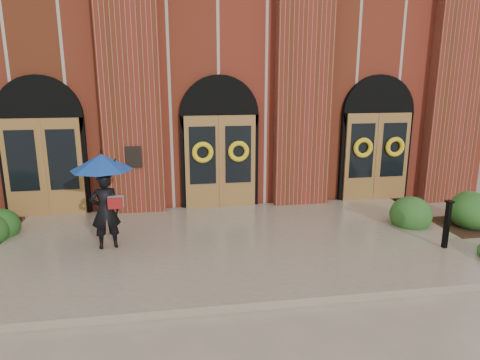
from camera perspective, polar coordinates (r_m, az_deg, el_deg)
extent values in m
plane|color=gray|center=(9.39, -0.55, -9.28)|extent=(90.00, 90.00, 0.00)
cube|color=gray|center=(9.49, -0.70, -8.52)|extent=(10.00, 5.30, 0.15)
cube|color=maroon|center=(17.48, -5.17, 13.19)|extent=(16.00, 12.00, 7.00)
cube|color=black|center=(11.23, -13.99, 2.98)|extent=(0.40, 0.05, 0.55)
cube|color=maroon|center=(11.30, -14.45, 12.48)|extent=(1.50, 0.45, 7.00)
cube|color=maroon|center=(11.81, 8.43, 12.80)|extent=(1.50, 0.45, 7.00)
cube|color=maroon|center=(13.85, 26.86, 11.63)|extent=(1.50, 0.45, 7.00)
cube|color=brown|center=(11.91, -24.68, 1.50)|extent=(1.90, 0.10, 2.50)
cylinder|color=black|center=(11.86, -25.12, 7.54)|extent=(2.10, 0.22, 2.10)
cube|color=brown|center=(11.55, -2.63, 2.41)|extent=(1.90, 0.10, 2.50)
cylinder|color=black|center=(11.50, -2.78, 8.66)|extent=(2.10, 0.22, 2.10)
cube|color=brown|center=(12.86, 17.73, 2.95)|extent=(1.90, 0.10, 2.50)
cylinder|color=black|center=(12.82, 17.86, 8.56)|extent=(2.10, 0.22, 2.10)
torus|color=yellow|center=(11.33, -4.99, 3.69)|extent=(0.57, 0.13, 0.57)
torus|color=yellow|center=(11.44, -0.18, 3.85)|extent=(0.57, 0.13, 0.57)
torus|color=yellow|center=(12.49, 16.11, 4.15)|extent=(0.57, 0.13, 0.57)
torus|color=yellow|center=(12.93, 19.96, 4.18)|extent=(0.57, 0.13, 0.57)
imported|color=black|center=(9.26, -17.51, -3.95)|extent=(0.65, 0.49, 1.62)
cone|color=navy|center=(9.01, -17.98, 2.30)|extent=(1.47, 1.47, 0.32)
cylinder|color=black|center=(9.05, -17.51, -0.44)|extent=(0.02, 0.02, 0.54)
cube|color=#B6B8BB|center=(9.05, -16.23, -2.86)|extent=(0.33, 0.21, 0.24)
cube|color=maroon|center=(8.96, -16.30, -3.01)|extent=(0.30, 0.08, 0.24)
cube|color=black|center=(9.92, 25.85, -5.46)|extent=(0.11, 0.11, 0.99)
cube|color=black|center=(9.78, 26.16, -2.61)|extent=(0.17, 0.17, 0.04)
ellipsoid|color=#26521D|center=(11.61, 25.36, -3.96)|extent=(3.14, 1.26, 0.81)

